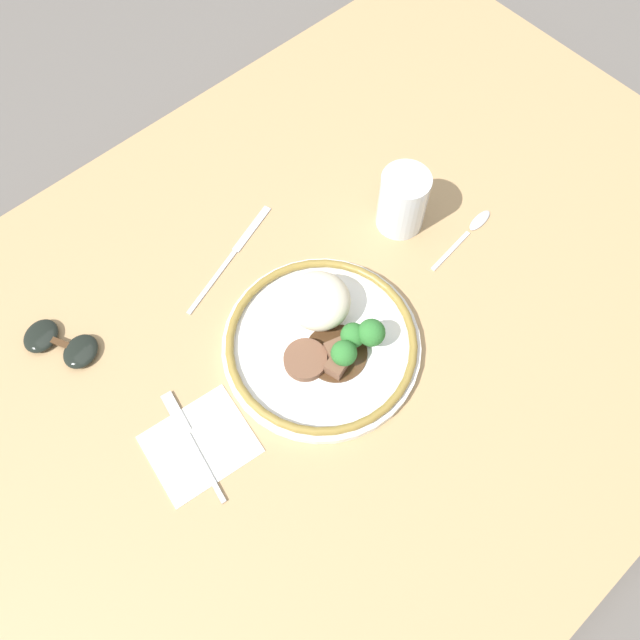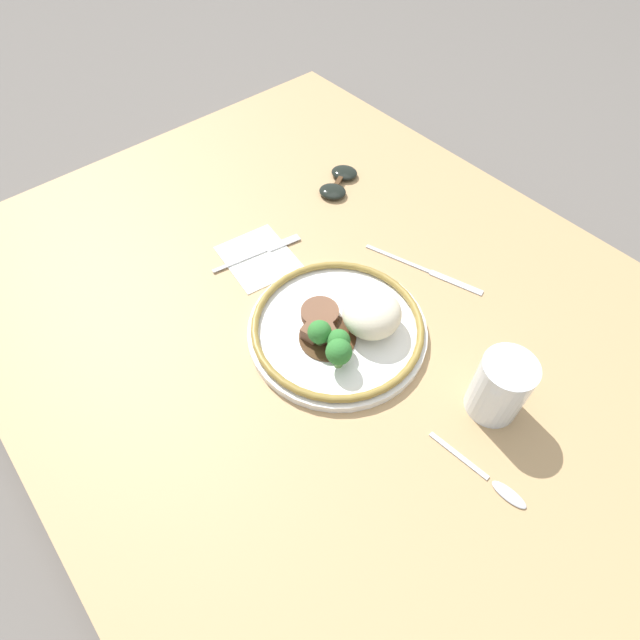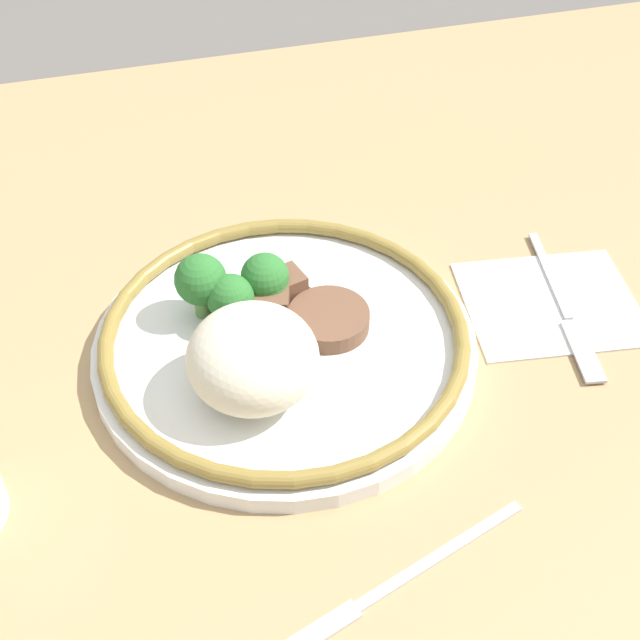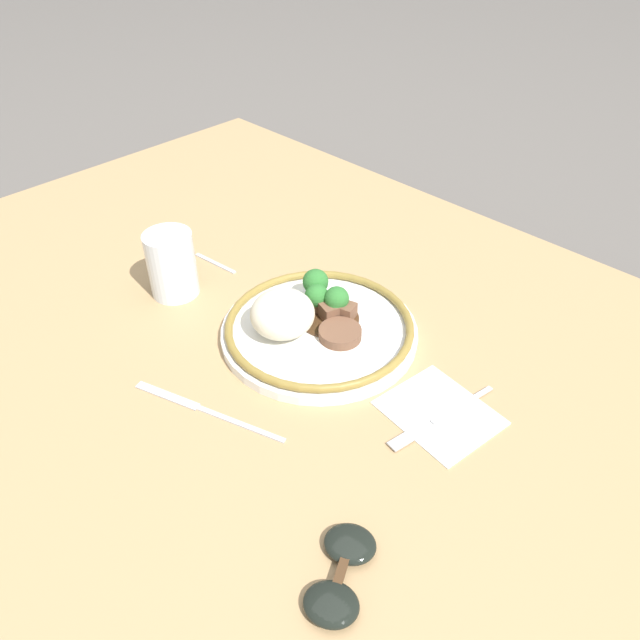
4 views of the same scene
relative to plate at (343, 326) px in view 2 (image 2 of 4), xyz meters
The scene contains 9 objects.
ground_plane 0.08m from the plate, 26.07° to the left, with size 8.00×8.00×0.00m, color #5B5651.
dining_table 0.06m from the plate, 26.07° to the left, with size 1.44×0.99×0.05m.
napkin 0.23m from the plate, behind, with size 0.15×0.13×0.00m.
plate is the anchor object (origin of this frame).
juice_glass 0.25m from the plate, 18.50° to the left, with size 0.08×0.08×0.11m.
fork 0.23m from the plate, behind, with size 0.04×0.17×0.00m.
knife 0.21m from the plate, 91.13° to the left, with size 0.22×0.08×0.00m.
spoon 0.31m from the plate, ahead, with size 0.15×0.03×0.01m.
sunglasses 0.38m from the plate, 139.04° to the left, with size 0.10×0.13×0.02m.
Camera 2 is at (0.30, -0.35, 0.70)m, focal length 28.00 mm.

